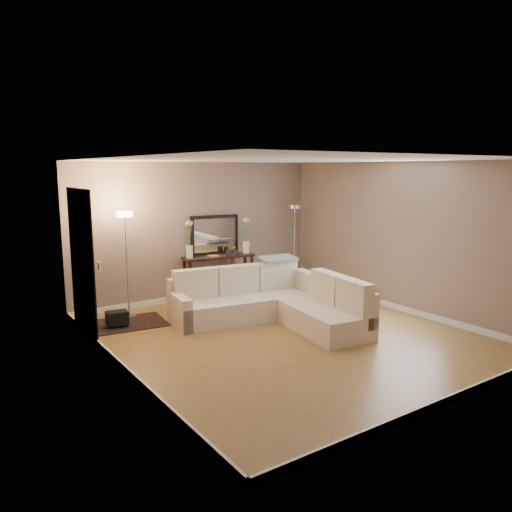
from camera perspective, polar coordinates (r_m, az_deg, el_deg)
floor at (r=7.60m, az=3.44°, el=-9.10°), size 5.00×5.50×0.01m
ceiling at (r=7.19m, az=3.66°, el=10.98°), size 5.00×5.50×0.01m
wall_back at (r=9.59m, az=-6.62°, el=2.83°), size 5.00×0.02×2.60m
wall_front at (r=5.41m, az=21.78°, el=-3.24°), size 5.00×0.02×2.60m
wall_left at (r=6.10m, az=-15.45°, el=-1.49°), size 0.02×5.50×2.60m
wall_right at (r=9.03m, az=16.25°, el=2.07°), size 0.02×5.50×2.60m
baseboard_back at (r=9.80m, az=-6.41°, el=-4.45°), size 5.00×0.03×0.10m
baseboard_front at (r=5.82m, az=20.76°, el=-15.27°), size 5.00×0.03×0.10m
baseboard_left at (r=6.46m, az=-14.72°, el=-12.40°), size 0.03×5.50×0.10m
baseboard_right at (r=9.25m, az=15.78°, el=-5.63°), size 0.03×5.50×0.10m
doorway at (r=7.74m, az=-19.28°, el=-0.83°), size 0.02×1.20×2.20m
switch_plate at (r=6.92m, az=-17.47°, el=-1.11°), size 0.02×0.08×0.12m
sectional_sofa at (r=8.18m, az=1.89°, el=-5.32°), size 2.55×2.68×0.86m
throw_blanket at (r=8.76m, az=2.59°, el=-0.27°), size 0.65×0.42×0.08m
console_table at (r=9.52m, az=-4.74°, el=-2.19°), size 1.41×0.52×0.85m
leaning_mirror at (r=9.60m, az=-4.74°, el=2.40°), size 0.98×0.15×0.76m
table_decor at (r=9.46m, az=-4.21°, el=0.11°), size 0.59×0.16×0.14m
flower_vase_left at (r=9.23m, az=-7.63°, el=1.53°), size 0.16×0.14×0.73m
flower_vase_right at (r=9.70m, az=-1.15°, el=2.01°), size 0.16×0.14×0.73m
floor_lamp_lit at (r=8.47m, az=-14.63°, el=1.36°), size 0.28×0.28×1.78m
floor_lamp_unlit at (r=10.40m, az=4.43°, el=3.04°), size 0.30×0.30×1.74m
charcoal_rug at (r=8.40m, az=-14.39°, el=-7.45°), size 1.26×1.01×0.02m
black_bag at (r=8.22m, az=-15.60°, el=-6.83°), size 0.35×0.27×0.21m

